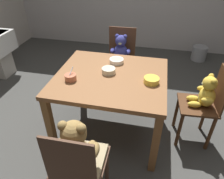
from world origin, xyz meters
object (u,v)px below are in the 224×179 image
object	(u,v)px
porridge_bowl_yellow_near_right	(151,80)
teddy_chair_near_right	(205,99)
porridge_bowl_white_far_center	(116,61)
teddy_chair_near_front	(77,154)
metal_pail	(199,53)
porridge_bowl_cream_center	(109,71)
teddy_chair_far_center	(120,53)
dining_table	(111,83)
porridge_bowl_terracotta_near_left	(71,77)

from	to	relation	value
porridge_bowl_yellow_near_right	teddy_chair_near_right	bearing A→B (deg)	13.04
porridge_bowl_white_far_center	teddy_chair_near_right	bearing A→B (deg)	-12.27
teddy_chair_near_front	porridge_bowl_yellow_near_right	xyz separation A→B (m)	(0.44, 0.83, 0.17)
teddy_chair_near_right	metal_pail	world-z (taller)	teddy_chair_near_right
porridge_bowl_cream_center	porridge_bowl_white_far_center	size ratio (longest dim) A/B	0.90
teddy_chair_near_right	teddy_chair_far_center	size ratio (longest dim) A/B	0.97
teddy_chair_far_center	teddy_chair_near_front	bearing A→B (deg)	-0.09
metal_pail	dining_table	bearing A→B (deg)	-119.54
porridge_bowl_cream_center	metal_pail	xyz separation A→B (m)	(1.25, 2.11, -0.63)
dining_table	porridge_bowl_terracotta_near_left	size ratio (longest dim) A/B	9.17
teddy_chair_far_center	porridge_bowl_terracotta_near_left	bearing A→B (deg)	-16.14
porridge_bowl_yellow_near_right	metal_pail	distance (m)	2.43
teddy_chair_far_center	porridge_bowl_yellow_near_right	world-z (taller)	teddy_chair_far_center
dining_table	teddy_chair_far_center	size ratio (longest dim) A/B	1.23
metal_pail	teddy_chair_far_center	bearing A→B (deg)	-135.56
dining_table	porridge_bowl_white_far_center	distance (m)	0.30
teddy_chair_near_front	teddy_chair_far_center	distance (m)	1.77
teddy_chair_near_right	porridge_bowl_terracotta_near_left	size ratio (longest dim) A/B	7.25
porridge_bowl_terracotta_near_left	metal_pail	xyz separation A→B (m)	(1.57, 2.32, -0.64)
teddy_chair_far_center	dining_table	bearing A→B (deg)	3.36
porridge_bowl_cream_center	porridge_bowl_yellow_near_right	size ratio (longest dim) A/B	0.95
porridge_bowl_white_far_center	porridge_bowl_yellow_near_right	world-z (taller)	porridge_bowl_yellow_near_right
porridge_bowl_terracotta_near_left	teddy_chair_far_center	bearing A→B (deg)	74.75
teddy_chair_near_front	teddy_chair_far_center	xyz separation A→B (m)	(-0.02, 1.77, -0.03)
teddy_chair_near_front	porridge_bowl_terracotta_near_left	distance (m)	0.79
porridge_bowl_terracotta_near_left	porridge_bowl_white_far_center	distance (m)	0.57
dining_table	porridge_bowl_yellow_near_right	world-z (taller)	porridge_bowl_yellow_near_right
porridge_bowl_white_far_center	metal_pail	distance (m)	2.32
teddy_chair_near_right	porridge_bowl_white_far_center	world-z (taller)	teddy_chair_near_right
porridge_bowl_terracotta_near_left	porridge_bowl_cream_center	xyz separation A→B (m)	(0.32, 0.21, -0.00)
porridge_bowl_terracotta_near_left	teddy_chair_near_right	bearing A→B (deg)	10.73
teddy_chair_near_right	porridge_bowl_white_far_center	size ratio (longest dim) A/B	5.66
teddy_chair_far_center	porridge_bowl_white_far_center	distance (m)	0.64
porridge_bowl_terracotta_near_left	metal_pail	size ratio (longest dim) A/B	0.45
teddy_chair_near_right	teddy_chair_near_front	xyz separation A→B (m)	(-0.98, -0.95, 0.05)
teddy_chair_near_right	teddy_chair_far_center	bearing A→B (deg)	-42.78
porridge_bowl_white_far_center	porridge_bowl_yellow_near_right	distance (m)	0.52
porridge_bowl_white_far_center	metal_pail	bearing A→B (deg)	56.85
dining_table	metal_pail	distance (m)	2.52
porridge_bowl_white_far_center	porridge_bowl_terracotta_near_left	bearing A→B (deg)	-128.00
teddy_chair_near_front	porridge_bowl_yellow_near_right	size ratio (longest dim) A/B	6.29
teddy_chair_near_front	porridge_bowl_terracotta_near_left	xyz separation A→B (m)	(-0.31, 0.70, 0.17)
dining_table	metal_pail	world-z (taller)	dining_table
teddy_chair_near_right	porridge_bowl_terracotta_near_left	world-z (taller)	teddy_chair_near_right
teddy_chair_near_front	metal_pail	size ratio (longest dim) A/B	3.40
porridge_bowl_yellow_near_right	porridge_bowl_terracotta_near_left	bearing A→B (deg)	-170.94
teddy_chair_near_right	dining_table	bearing A→B (deg)	0.72
dining_table	porridge_bowl_white_far_center	size ratio (longest dim) A/B	7.17
teddy_chair_far_center	porridge_bowl_terracotta_near_left	size ratio (longest dim) A/B	7.46
teddy_chair_far_center	metal_pail	world-z (taller)	teddy_chair_far_center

